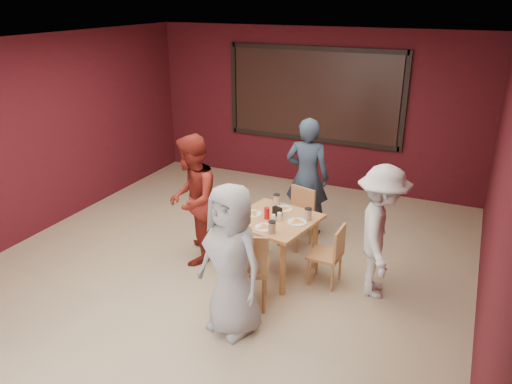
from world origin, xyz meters
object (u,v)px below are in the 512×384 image
at_px(chair_back, 298,213).
at_px(diner_front, 231,261).
at_px(diner_back, 307,177).
at_px(diner_right, 380,232).
at_px(chair_right, 331,252).
at_px(chair_left, 226,228).
at_px(diner_left, 192,200).
at_px(chair_front, 247,265).
at_px(dining_table, 274,225).

distance_m(chair_back, diner_front, 2.14).
distance_m(chair_back, diner_back, 0.56).
distance_m(chair_back, diner_right, 1.54).
relative_size(chair_right, diner_front, 0.47).
xyz_separation_m(chair_left, diner_left, (-0.38, -0.19, 0.42)).
distance_m(chair_left, diner_left, 0.59).
xyz_separation_m(diner_back, diner_left, (-1.08, -1.37, -0.02)).
height_order(chair_front, chair_back, chair_front).
bearing_deg(diner_front, chair_left, 137.67).
bearing_deg(diner_left, diner_right, 73.39).
distance_m(diner_front, diner_back, 2.51).
height_order(dining_table, diner_front, diner_front).
relative_size(dining_table, chair_front, 1.17).
bearing_deg(chair_left, chair_right, -2.37).
xyz_separation_m(chair_right, diner_left, (-1.82, -0.13, 0.41)).
xyz_separation_m(dining_table, chair_back, (0.01, 0.85, -0.19)).
xyz_separation_m(chair_front, chair_back, (-0.03, 1.70, -0.08)).
bearing_deg(chair_back, dining_table, -90.55).
relative_size(chair_back, chair_left, 1.06).
relative_size(chair_back, diner_back, 0.47).
xyz_separation_m(diner_front, diner_right, (1.23, 1.31, -0.02)).
distance_m(chair_left, diner_right, 2.02).
xyz_separation_m(chair_right, diner_right, (0.55, 0.05, 0.36)).
xyz_separation_m(diner_back, diner_right, (1.29, -1.19, -0.07)).
bearing_deg(diner_back, diner_left, 46.95).
height_order(dining_table, chair_back, dining_table).
bearing_deg(dining_table, chair_left, 174.83).
distance_m(chair_front, chair_left, 1.18).
bearing_deg(chair_right, diner_right, 5.31).
bearing_deg(chair_left, diner_left, -153.22).
bearing_deg(diner_back, chair_back, 87.58).
relative_size(dining_table, diner_front, 0.68).
relative_size(diner_front, diner_left, 0.96).
relative_size(chair_front, chair_left, 1.24).
height_order(chair_front, diner_front, diner_front).
relative_size(chair_front, diner_back, 0.55).
distance_m(chair_right, diner_left, 1.87).
bearing_deg(diner_right, chair_front, 114.09).
bearing_deg(chair_left, diner_right, -0.24).
height_order(chair_left, diner_front, diner_front).
xyz_separation_m(chair_back, chair_left, (-0.72, -0.79, -0.03)).
relative_size(chair_left, diner_left, 0.45).
bearing_deg(chair_back, chair_left, -132.19).
distance_m(chair_front, diner_right, 1.56).
height_order(diner_back, diner_left, diner_back).
distance_m(chair_front, chair_right, 1.11).
bearing_deg(diner_left, chair_front, 36.23).
relative_size(chair_right, diner_back, 0.44).
relative_size(chair_front, diner_right, 0.60).
bearing_deg(chair_back, chair_front, -89.14).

